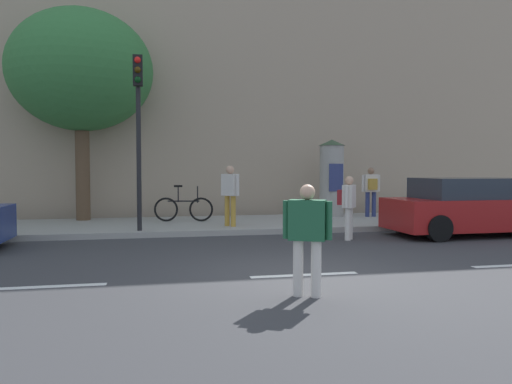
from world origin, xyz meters
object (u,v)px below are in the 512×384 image
pedestrian_in_red_top (371,188)px  pedestrian_in_light_jacket (307,231)px  bicycle_leaning (184,208)px  traffic_light (138,114)px  street_tree (81,71)px  parked_car_red (473,208)px  poster_column (332,177)px  pedestrian_with_bag (348,202)px  pedestrian_in_dark_shirt (230,190)px

pedestrian_in_red_top → pedestrian_in_light_jacket: bearing=-119.5°
pedestrian_in_red_top → bicycle_leaning: (-6.12, -0.20, -0.57)m
traffic_light → pedestrian_in_light_jacket: 7.31m
pedestrian_in_light_jacket → bicycle_leaning: (-1.08, 8.71, -0.36)m
street_tree → parked_car_red: bearing=-24.5°
poster_column → street_tree: bearing=177.4°
street_tree → pedestrian_with_bag: size_ratio=4.12×
pedestrian_in_light_jacket → pedestrian_in_red_top: bearing=60.5°
street_tree → pedestrian_in_dark_shirt: bearing=-32.0°
street_tree → pedestrian_in_red_top: (9.12, -0.86, -3.58)m
poster_column → street_tree: street_tree is taller
poster_column → bicycle_leaning: (-4.94, -0.70, -0.90)m
pedestrian_in_light_jacket → parked_car_red: bearing=39.8°
street_tree → traffic_light: bearing=-61.5°
pedestrian_in_light_jacket → pedestrian_in_dark_shirt: 7.18m
poster_column → parked_car_red: bearing=-62.1°
pedestrian_in_red_top → pedestrian_in_dark_shirt: 5.25m
traffic_light → parked_car_red: traffic_light is taller
pedestrian_in_dark_shirt → bicycle_leaning: size_ratio=0.95×
poster_column → pedestrian_in_red_top: poster_column is taller
poster_column → street_tree: 8.59m
bicycle_leaning → pedestrian_in_light_jacket: bearing=-82.9°
pedestrian_in_dark_shirt → traffic_light: bearing=-165.9°
pedestrian_in_dark_shirt → pedestrian_in_red_top: bearing=19.3°
pedestrian_in_dark_shirt → parked_car_red: (6.05, -2.06, -0.41)m
pedestrian_in_dark_shirt → pedestrian_in_light_jacket: bearing=-90.7°
pedestrian_with_bag → parked_car_red: size_ratio=0.34×
parked_car_red → pedestrian_in_dark_shirt: bearing=161.2°
parked_car_red → street_tree: bearing=155.5°
street_tree → pedestrian_in_dark_shirt: size_ratio=3.84×
street_tree → pedestrian_in_red_top: size_ratio=3.96×
poster_column → pedestrian_with_bag: (-1.23, -4.41, -0.53)m
traffic_light → poster_column: traffic_light is taller
traffic_light → parked_car_red: 8.91m
street_tree → bicycle_leaning: size_ratio=3.66×
poster_column → bicycle_leaning: poster_column is taller
bicycle_leaning → traffic_light: bearing=-120.3°
street_tree → parked_car_red: size_ratio=1.41×
traffic_light → pedestrian_in_red_top: traffic_light is taller
pedestrian_in_red_top → bicycle_leaning: size_ratio=0.92×
pedestrian_in_red_top → pedestrian_in_dark_shirt: pedestrian_in_dark_shirt is taller
pedestrian_in_red_top → parked_car_red: 3.97m
street_tree → pedestrian_with_bag: (6.71, -4.77, -3.78)m
traffic_light → pedestrian_in_dark_shirt: traffic_light is taller
traffic_light → bicycle_leaning: bearing=59.7°
pedestrian_with_bag → poster_column: bearing=74.5°
traffic_light → bicycle_leaning: 3.56m
parked_car_red → poster_column: bearing=117.9°
pedestrian_in_light_jacket → parked_car_red: (6.14, 5.12, -0.17)m
pedestrian_in_light_jacket → pedestrian_in_dark_shirt: pedestrian_in_dark_shirt is taller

